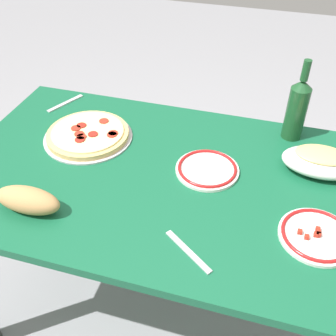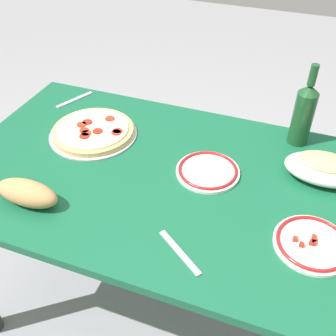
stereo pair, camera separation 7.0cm
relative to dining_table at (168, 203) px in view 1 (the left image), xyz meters
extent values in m
plane|color=gray|center=(0.00, 0.00, -0.62)|extent=(8.00, 8.00, 0.00)
cube|color=#145938|center=(0.00, 0.00, 0.11)|extent=(1.40, 0.82, 0.03)
cylinder|color=#33302D|center=(0.64, -0.35, -0.27)|extent=(0.07, 0.07, 0.72)
cylinder|color=#B7B7BC|center=(0.33, -0.12, 0.13)|extent=(0.32, 0.32, 0.01)
cylinder|color=#DBB26B|center=(0.33, -0.12, 0.14)|extent=(0.29, 0.29, 0.02)
cylinder|color=beige|center=(0.33, -0.12, 0.15)|extent=(0.26, 0.26, 0.01)
cylinder|color=maroon|center=(0.30, -0.10, 0.15)|extent=(0.03, 0.03, 0.00)
cylinder|color=maroon|center=(0.33, -0.06, 0.15)|extent=(0.03, 0.03, 0.00)
cylinder|color=#B22D1E|center=(0.30, -0.19, 0.15)|extent=(0.03, 0.03, 0.00)
cylinder|color=#B22D1E|center=(0.24, -0.13, 0.15)|extent=(0.03, 0.03, 0.00)
cylinder|color=maroon|center=(0.37, -0.14, 0.15)|extent=(0.03, 0.03, 0.00)
cylinder|color=#B22D1E|center=(0.34, -0.08, 0.15)|extent=(0.03, 0.03, 0.00)
cylinder|color=#B22D1E|center=(0.38, -0.12, 0.15)|extent=(0.03, 0.03, 0.00)
cylinder|color=#B22D1E|center=(0.24, -0.12, 0.15)|extent=(0.03, 0.03, 0.00)
cylinder|color=#B22D1E|center=(0.35, -0.09, 0.15)|extent=(0.03, 0.03, 0.00)
ellipsoid|color=white|center=(-0.46, -0.16, 0.16)|extent=(0.24, 0.15, 0.07)
ellipsoid|color=#AD2819|center=(-0.46, -0.16, 0.17)|extent=(0.20, 0.12, 0.03)
ellipsoid|color=#EACC75|center=(-0.46, -0.16, 0.19)|extent=(0.17, 0.10, 0.02)
cylinder|color=#194723|center=(-0.36, -0.33, 0.22)|extent=(0.07, 0.07, 0.19)
cone|color=#194723|center=(-0.36, -0.33, 0.33)|extent=(0.07, 0.07, 0.03)
cylinder|color=#194723|center=(-0.36, -0.33, 0.38)|extent=(0.03, 0.03, 0.07)
cylinder|color=white|center=(-0.12, -0.06, 0.13)|extent=(0.21, 0.21, 0.01)
torus|color=red|center=(-0.12, -0.06, 0.14)|extent=(0.19, 0.19, 0.01)
cylinder|color=white|center=(-0.46, 0.13, 0.13)|extent=(0.21, 0.21, 0.01)
torus|color=red|center=(-0.46, 0.13, 0.14)|extent=(0.19, 0.19, 0.01)
cube|color=#AD2819|center=(-0.43, 0.16, 0.14)|extent=(0.01, 0.01, 0.01)
cube|color=#AD2819|center=(-0.46, 0.14, 0.14)|extent=(0.01, 0.01, 0.01)
cube|color=#AD2819|center=(-0.46, 0.13, 0.14)|extent=(0.01, 0.01, 0.01)
cube|color=#AD2819|center=(-0.45, 0.14, 0.14)|extent=(0.01, 0.01, 0.01)
cube|color=#AD2819|center=(-0.46, 0.12, 0.14)|extent=(0.01, 0.01, 0.01)
cube|color=#AD2819|center=(-0.41, 0.14, 0.14)|extent=(0.01, 0.01, 0.01)
ellipsoid|color=tan|center=(0.34, 0.26, 0.16)|extent=(0.20, 0.08, 0.08)
cube|color=#B7B7BC|center=(0.52, -0.31, 0.13)|extent=(0.09, 0.16, 0.00)
cube|color=#B7B7BC|center=(-0.14, 0.28, 0.13)|extent=(0.15, 0.11, 0.00)
camera|label=1|loc=(-0.28, 0.94, 0.97)|focal=43.23mm
camera|label=2|loc=(-0.34, 0.92, 0.97)|focal=43.23mm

